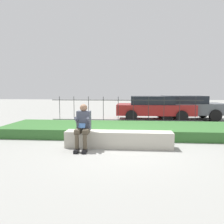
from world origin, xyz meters
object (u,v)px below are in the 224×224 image
(stone_bench, at_px, (119,140))
(car_parked_center, at_px, (154,107))
(car_parked_right, at_px, (186,107))
(person_seated_reader, at_px, (83,125))

(stone_bench, relative_size, car_parked_center, 0.74)
(car_parked_right, bearing_deg, car_parked_center, -177.55)
(stone_bench, distance_m, car_parked_center, 6.28)
(person_seated_reader, relative_size, car_parked_center, 0.30)
(car_parked_center, bearing_deg, person_seated_reader, -112.58)
(person_seated_reader, height_order, car_parked_right, car_parked_right)
(stone_bench, height_order, car_parked_right, car_parked_right)
(car_parked_right, height_order, car_parked_center, car_parked_right)
(person_seated_reader, relative_size, car_parked_right, 0.31)
(car_parked_right, bearing_deg, person_seated_reader, -127.89)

